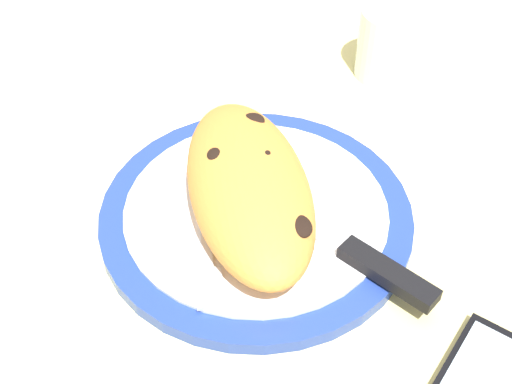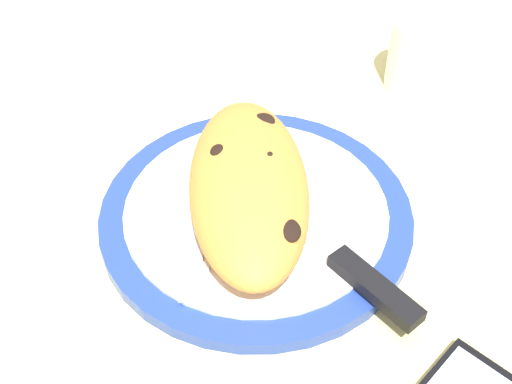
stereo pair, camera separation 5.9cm
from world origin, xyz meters
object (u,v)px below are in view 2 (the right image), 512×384
object	(u,v)px
plate	(256,215)
calzone	(249,184)
fork	(200,241)
water_glass	(423,58)
knife	(348,266)

from	to	relation	value
plate	calzone	size ratio (longest dim) A/B	1.22
fork	water_glass	size ratio (longest dim) A/B	1.99
fork	knife	distance (cm)	12.72
knife	plate	bearing A→B (deg)	-139.06
plate	fork	xyz separation A→B (cm)	(3.58, -5.17, 1.08)
plate	knife	xyz separation A→B (cm)	(7.85, 6.81, 1.37)
knife	water_glass	distance (cm)	30.23
plate	fork	distance (cm)	6.38
calzone	water_glass	size ratio (longest dim) A/B	2.87
knife	calzone	bearing A→B (deg)	-137.16
plate	fork	size ratio (longest dim) A/B	1.76
calzone	fork	xyz separation A→B (cm)	(3.76, -4.53, -2.62)
knife	fork	bearing A→B (deg)	-109.60
water_glass	calzone	bearing A→B (deg)	-48.08
fork	plate	bearing A→B (deg)	124.71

